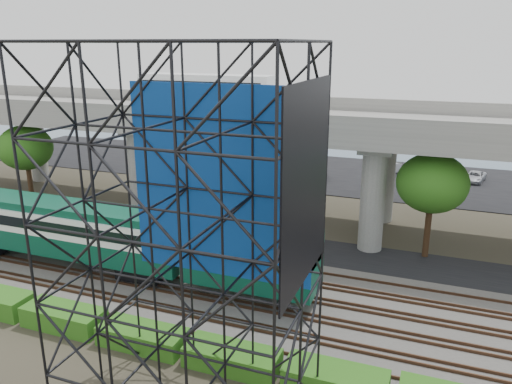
% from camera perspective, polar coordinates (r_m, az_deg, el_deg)
% --- Properties ---
extents(ground, '(140.00, 140.00, 0.00)m').
position_cam_1_polar(ground, '(31.05, -9.93, -12.39)').
color(ground, '#474233').
rests_on(ground, ground).
extents(ballast_bed, '(90.00, 12.00, 0.20)m').
position_cam_1_polar(ballast_bed, '(32.53, -8.13, -10.69)').
color(ballast_bed, slate).
rests_on(ballast_bed, ground).
extents(service_road, '(90.00, 5.00, 0.08)m').
position_cam_1_polar(service_road, '(39.48, -2.19, -5.55)').
color(service_road, black).
rests_on(service_road, ground).
extents(parking_lot, '(90.00, 18.00, 0.08)m').
position_cam_1_polar(parking_lot, '(60.76, 6.47, 2.33)').
color(parking_lot, black).
rests_on(parking_lot, ground).
extents(harbor_water, '(140.00, 40.00, 0.03)m').
position_cam_1_polar(harbor_water, '(81.79, 10.37, 5.85)').
color(harbor_water, '#465A74').
rests_on(harbor_water, ground).
extents(rail_tracks, '(90.00, 9.52, 0.16)m').
position_cam_1_polar(rail_tracks, '(32.44, -8.15, -10.41)').
color(rail_tracks, '#472D1E').
rests_on(rail_tracks, ballast_bed).
extents(commuter_train, '(29.30, 3.06, 4.30)m').
position_cam_1_polar(commuter_train, '(35.33, -18.86, -4.26)').
color(commuter_train, black).
rests_on(commuter_train, rail_tracks).
extents(overpass, '(80.00, 12.00, 12.40)m').
position_cam_1_polar(overpass, '(42.35, 0.14, 7.50)').
color(overpass, '#9E9B93').
rests_on(overpass, ground).
extents(scaffold_tower, '(9.36, 6.36, 15.00)m').
position_cam_1_polar(scaffold_tower, '(18.91, -7.94, -6.79)').
color(scaffold_tower, black).
rests_on(scaffold_tower, ground).
extents(hedge_strip, '(34.60, 1.80, 1.20)m').
position_cam_1_polar(hedge_strip, '(27.20, -12.84, -15.75)').
color(hedge_strip, '#2C6116').
rests_on(hedge_strip, ground).
extents(trees, '(40.94, 16.94, 7.69)m').
position_cam_1_polar(trees, '(44.65, -4.97, 4.46)').
color(trees, '#382314').
rests_on(trees, ground).
extents(suv, '(5.09, 2.56, 1.38)m').
position_cam_1_polar(suv, '(46.22, -18.76, -2.13)').
color(suv, black).
rests_on(suv, service_road).
extents(parked_cars, '(38.53, 9.92, 1.32)m').
position_cam_1_polar(parked_cars, '(60.10, 7.04, 2.81)').
color(parked_cars, '#BDBDBD').
rests_on(parked_cars, parking_lot).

